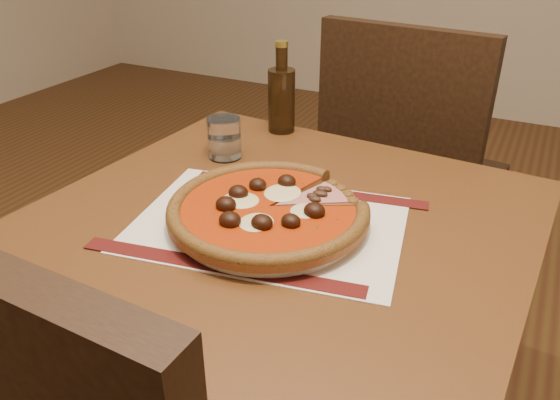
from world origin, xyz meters
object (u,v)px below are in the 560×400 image
object	(u,v)px
table	(275,271)
water_glass	(224,138)
chair_far	(407,165)
bottle	(282,97)
pizza	(268,208)
plate	(268,218)

from	to	relation	value
table	water_glass	size ratio (longest dim) A/B	10.13
chair_far	bottle	size ratio (longest dim) A/B	4.68
pizza	water_glass	bearing A→B (deg)	135.79
water_glass	bottle	xyz separation A→B (m)	(0.04, 0.19, 0.04)
table	chair_far	world-z (taller)	chair_far
chair_far	bottle	xyz separation A→B (m)	(-0.22, -0.39, 0.28)
plate	bottle	bearing A→B (deg)	113.53
table	bottle	bearing A→B (deg)	114.83
table	plate	bearing A→B (deg)	-107.15
plate	water_glass	bearing A→B (deg)	135.87
table	pizza	distance (m)	0.13
table	plate	xyz separation A→B (m)	(-0.00, -0.01, 0.11)
pizza	water_glass	xyz separation A→B (m)	(-0.21, 0.20, 0.01)
chair_far	pizza	world-z (taller)	chair_far
plate	bottle	distance (m)	0.43
plate	pizza	size ratio (longest dim) A/B	0.92
chair_far	bottle	world-z (taller)	chair_far
pizza	plate	bearing A→B (deg)	53.45
pizza	water_glass	distance (m)	0.29
table	chair_far	bearing A→B (deg)	86.77
table	bottle	world-z (taller)	bottle
pizza	bottle	bearing A→B (deg)	113.49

